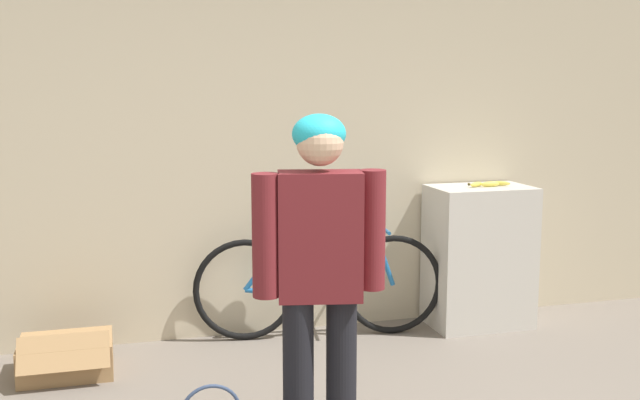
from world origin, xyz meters
TOP-DOWN VIEW (x-y plane):
  - wall_back at (0.00, 2.74)m, footprint 8.00×0.07m
  - side_shelf at (1.58, 2.46)m, footprint 0.71×0.47m
  - person at (-0.06, 0.86)m, footprint 0.62×0.27m
  - bicycle at (0.40, 2.51)m, footprint 1.72×0.46m
  - banana at (1.62, 2.44)m, footprint 0.33×0.09m
  - cardboard_box at (-1.26, 2.26)m, footprint 0.54×0.49m

SIDE VIEW (x-z plane):
  - cardboard_box at x=-1.26m, z-range -0.04..0.26m
  - bicycle at x=0.40m, z-range -0.01..0.76m
  - side_shelf at x=1.58m, z-range 0.00..1.02m
  - person at x=-0.06m, z-range 0.14..1.75m
  - banana at x=1.62m, z-range 1.02..1.05m
  - wall_back at x=0.00m, z-range 0.00..2.60m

